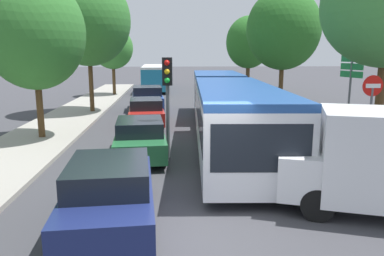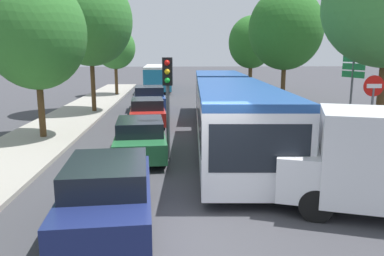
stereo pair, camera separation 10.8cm
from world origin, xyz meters
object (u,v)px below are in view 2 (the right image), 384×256
Objects in this scene: traffic_light at (168,85)px; tree_left_far at (91,23)px; tree_right_mid at (286,29)px; articulated_bus at (226,103)px; queued_car_green at (140,138)px; queued_car_blue at (149,98)px; city_bus_rear at (158,76)px; tree_right_far at (252,44)px; tree_left_distant at (115,49)px; tree_left_mid at (35,33)px; direction_sign_post at (353,76)px; no_entry_sign at (372,104)px; queued_car_red at (147,112)px.

tree_left_far reaches higher than traffic_light.
tree_left_far is 13.14m from tree_right_mid.
articulated_bus is 4.87m from queued_car_green.
queued_car_green is at bearing -123.30° from tree_right_mid.
queued_car_blue is at bearing -2.41° from queued_car_green.
tree_right_mid is (9.29, -11.49, 3.82)m from city_bus_rear.
tree_left_distant is at bearing -160.10° from tree_right_far.
tree_left_mid is (-4.25, 2.97, 3.65)m from queued_car_green.
city_bus_rear is 22.89m from tree_left_mid.
articulated_bus is 8.56m from queued_car_blue.
direction_sign_post is at bearing -26.46° from tree_left_far.
direction_sign_post is 20.53m from tree_right_far.
tree_left_mid is 0.82× the size of tree_left_far.
direction_sign_post is 0.45× the size of tree_left_far.
tree_right_mid reaches higher than articulated_bus.
traffic_light is 9.08m from direction_sign_post.
tree_right_far is (9.22, 13.11, 3.71)m from queued_car_blue.
articulated_bus is at bearing 149.85° from traffic_light.
tree_right_far is at bearing -102.59° from direction_sign_post.
articulated_bus is 12.45m from tree_right_mid.
queued_car_green is at bearing 179.07° from city_bus_rear.
tree_left_mid is at bearing 168.33° from city_bus_rear.
tree_left_distant is at bearing 17.00° from queued_car_blue.
tree_right_far is at bearing -39.08° from queued_car_blue.
tree_left_distant reaches higher than queued_car_blue.
articulated_bus is 4.53m from traffic_light.
tree_left_distant is at bearing -153.15° from articulated_bus.
tree_right_mid reaches higher than direction_sign_post.
traffic_light is at bearing -108.08° from tree_right_far.
city_bus_rear is 3.92× the size of no_entry_sign.
tree_right_mid reaches higher than queued_car_blue.
traffic_light is 6.84m from no_entry_sign.
city_bus_rear is 9.73m from tree_right_far.
direction_sign_post is (9.33, -21.60, 1.20)m from city_bus_rear.
tree_left_mid is 0.83× the size of tree_right_mid.
queued_car_red is 12.93m from tree_right_mid.
tree_right_mid reaches higher than queued_car_green.
no_entry_sign is (7.98, -25.83, 0.51)m from city_bus_rear.
queued_car_blue is 5.62m from tree_left_far.
tree_left_far reaches higher than no_entry_sign.
traffic_light is at bearing 12.84° from direction_sign_post.
queued_car_red is at bearing -139.27° from tree_right_mid.
queued_car_green is 0.60× the size of tree_left_mid.
queued_car_red is 1.17× the size of traffic_light.
tree_right_mid reaches higher than tree_left_mid.
tree_left_mid is (-12.02, 3.49, 2.46)m from no_entry_sign.
direction_sign_post is at bearing 120.25° from traffic_light.
tree_left_distant is at bearing 155.38° from tree_right_mid.
tree_right_mid is at bearing -77.43° from queued_car_blue.
queued_car_blue is (-0.19, 5.13, 0.09)m from queued_car_red.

